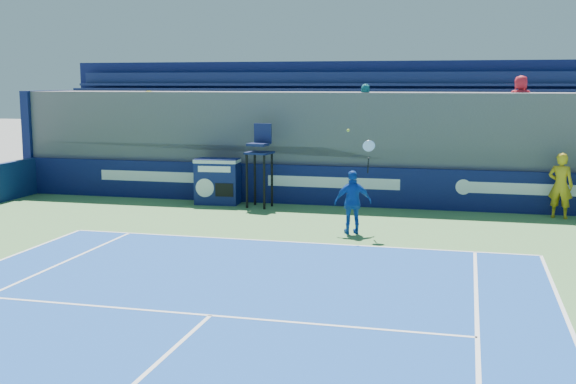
% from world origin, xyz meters
% --- Properties ---
extents(ball_person, '(0.75, 0.60, 1.80)m').
position_xyz_m(ball_person, '(6.36, 16.57, 0.91)').
color(ball_person, gold).
rests_on(ball_person, apron).
extents(back_hoarding, '(20.40, 0.21, 1.20)m').
position_xyz_m(back_hoarding, '(0.00, 17.10, 0.60)').
color(back_hoarding, '#0D1349').
rests_on(back_hoarding, ground).
extents(match_clock, '(1.37, 0.81, 1.40)m').
position_xyz_m(match_clock, '(-3.46, 16.51, 0.74)').
color(match_clock, '#101851').
rests_on(match_clock, ground).
extents(umpire_chair, '(0.79, 0.79, 2.48)m').
position_xyz_m(umpire_chair, '(-2.06, 16.31, 1.53)').
color(umpire_chair, black).
rests_on(umpire_chair, ground).
extents(tennis_player, '(1.02, 0.67, 2.57)m').
position_xyz_m(tennis_player, '(1.21, 13.18, 0.80)').
color(tennis_player, '#1445A9').
rests_on(tennis_player, apron).
extents(stadium_seating, '(21.00, 4.05, 4.40)m').
position_xyz_m(stadium_seating, '(-0.00, 19.15, 1.83)').
color(stadium_seating, '#49494E').
rests_on(stadium_seating, ground).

